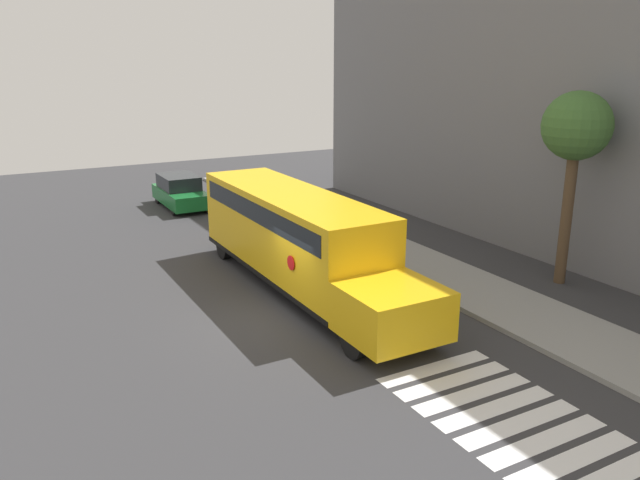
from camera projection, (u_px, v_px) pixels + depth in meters
The scene contains 7 objects.
ground_plane at pixel (282, 319), 18.51m from camera, with size 60.00×60.00×0.00m, color #333335.
sidewalk_strip at pixel (452, 280), 21.50m from camera, with size 44.00×3.00×0.15m.
building_backdrop at pixel (602, 76), 22.61m from camera, with size 32.00×4.00×13.58m.
crosswalk_stripes at pixel (506, 416), 13.50m from camera, with size 5.40×3.20×0.01m.
school_bus at pixel (297, 235), 20.59m from camera, with size 11.93×2.57×3.16m.
parked_car at pixel (180, 192), 32.06m from camera, with size 4.42×1.86×1.64m.
tree_near_sidewalk at pixel (576, 131), 20.05m from camera, with size 2.23×2.23×6.46m.
Camera 1 is at (15.50, -7.28, 7.48)m, focal length 35.00 mm.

